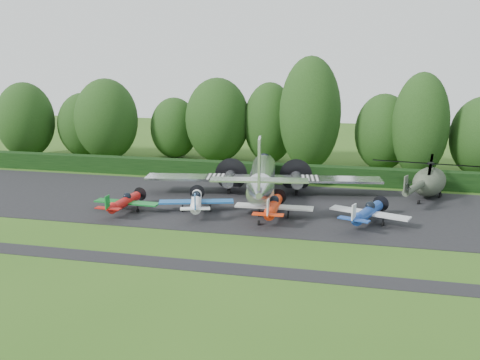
% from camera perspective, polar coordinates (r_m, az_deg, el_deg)
% --- Properties ---
extents(ground, '(160.00, 160.00, 0.00)m').
position_cam_1_polar(ground, '(42.53, -1.24, -6.27)').
color(ground, '#305818').
rests_on(ground, ground).
extents(apron, '(70.00, 18.00, 0.01)m').
position_cam_1_polar(apron, '(51.83, 1.51, -2.73)').
color(apron, black).
rests_on(apron, ground).
extents(taxiway_verge, '(70.00, 2.00, 0.00)m').
position_cam_1_polar(taxiway_verge, '(37.12, -3.57, -9.22)').
color(taxiway_verge, black).
rests_on(taxiway_verge, ground).
extents(hedgerow, '(90.00, 1.60, 2.00)m').
position_cam_1_polar(hedgerow, '(62.32, 3.56, -0.07)').
color(hedgerow, black).
rests_on(hedgerow, ground).
extents(transport_plane, '(24.34, 18.67, 7.80)m').
position_cam_1_polar(transport_plane, '(53.86, 2.32, 0.25)').
color(transport_plane, silver).
rests_on(transport_plane, ground).
extents(light_plane_red, '(6.26, 6.58, 2.41)m').
position_cam_1_polar(light_plane_red, '(50.41, -12.20, -2.30)').
color(light_plane_red, '#B11210').
rests_on(light_plane_red, ground).
extents(light_plane_white, '(6.88, 7.23, 2.64)m').
position_cam_1_polar(light_plane_white, '(49.32, -4.68, -2.26)').
color(light_plane_white, white).
rests_on(light_plane_white, ground).
extents(light_plane_orange, '(7.00, 7.36, 2.69)m').
position_cam_1_polar(light_plane_orange, '(47.48, 3.59, -2.82)').
color(light_plane_orange, red).
rests_on(light_plane_orange, ground).
extents(light_plane_blue, '(6.89, 7.24, 2.65)m').
position_cam_1_polar(light_plane_blue, '(46.92, 13.45, -3.37)').
color(light_plane_blue, navy).
rests_on(light_plane_blue, ground).
extents(helicopter, '(11.48, 13.44, 3.70)m').
position_cam_1_polar(helicopter, '(57.27, 19.58, 0.07)').
color(helicopter, '#394232').
rests_on(helicopter, ground).
extents(tree_0, '(6.95, 6.95, 10.85)m').
position_cam_1_polar(tree_0, '(72.28, 3.18, 6.09)').
color(tree_0, black).
rests_on(tree_0, ground).
extents(tree_1, '(8.72, 8.72, 11.41)m').
position_cam_1_polar(tree_1, '(73.03, -2.42, 6.39)').
color(tree_1, black).
rests_on(tree_1, ground).
extents(tree_2, '(7.08, 7.08, 9.67)m').
position_cam_1_polar(tree_2, '(69.85, 15.03, 4.94)').
color(tree_2, black).
rests_on(tree_2, ground).
extents(tree_4, '(6.61, 6.61, 12.42)m').
position_cam_1_polar(tree_4, '(66.96, 18.70, 5.56)').
color(tree_4, black).
rests_on(tree_4, ground).
extents(tree_5, '(7.68, 7.68, 14.26)m').
position_cam_1_polar(tree_5, '(67.81, 7.47, 7.00)').
color(tree_5, black).
rests_on(tree_5, ground).
extents(tree_6, '(6.76, 6.76, 8.57)m').
position_cam_1_polar(tree_6, '(76.50, -7.01, 5.53)').
color(tree_6, black).
rests_on(tree_6, ground).
extents(tree_8, '(7.27, 7.27, 9.19)m').
position_cam_1_polar(tree_8, '(79.81, -16.31, 5.64)').
color(tree_8, black).
rests_on(tree_8, ground).
extents(tree_9, '(8.00, 8.00, 10.69)m').
position_cam_1_polar(tree_9, '(81.92, -21.92, 5.93)').
color(tree_9, black).
rests_on(tree_9, ground).
extents(tree_10, '(8.67, 8.67, 11.27)m').
position_cam_1_polar(tree_10, '(76.58, -14.06, 6.27)').
color(tree_10, black).
rests_on(tree_10, ground).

